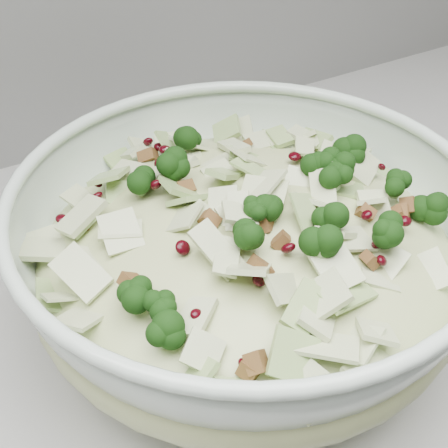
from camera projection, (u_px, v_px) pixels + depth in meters
name	position (u px, v px, depth m)	size (l,w,h in m)	color
mixing_bowl	(246.00, 259.00, 0.52)	(0.49, 0.49, 0.15)	silver
salad	(247.00, 236.00, 0.50)	(0.45, 0.45, 0.15)	#C5CE8D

